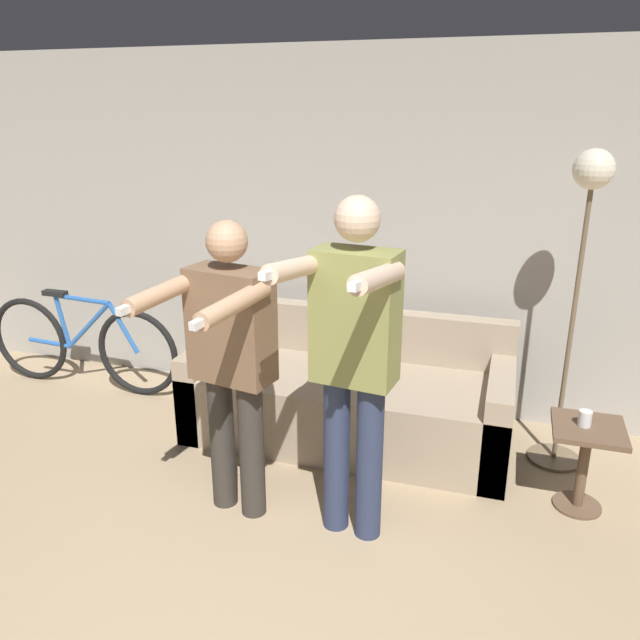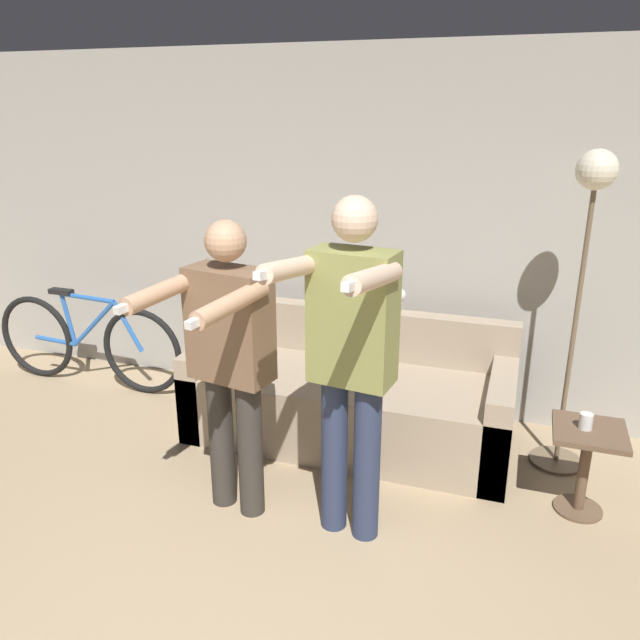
% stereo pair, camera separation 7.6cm
% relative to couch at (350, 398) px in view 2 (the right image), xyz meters
% --- Properties ---
extents(wall_back, '(10.00, 0.05, 2.60)m').
position_rel_couch_xyz_m(wall_back, '(-0.10, 0.62, 1.01)').
color(wall_back, '#B7B2A8').
rests_on(wall_back, ground_plane).
extents(couch, '(2.15, 0.89, 0.83)m').
position_rel_couch_xyz_m(couch, '(0.00, 0.00, 0.00)').
color(couch, tan).
rests_on(couch, ground_plane).
extents(person_left, '(0.59, 0.74, 1.66)m').
position_rel_couch_xyz_m(person_left, '(-0.39, -1.00, 0.67)').
color(person_left, '#38332D').
rests_on(person_left, ground_plane).
extents(person_right, '(0.54, 0.71, 1.81)m').
position_rel_couch_xyz_m(person_right, '(0.28, -1.00, 0.76)').
color(person_right, '#2D3856').
rests_on(person_right, ground_plane).
extents(cat, '(0.47, 0.14, 0.17)m').
position_rel_couch_xyz_m(cat, '(0.10, 0.34, 0.62)').
color(cat, silver).
rests_on(cat, couch).
extents(floor_lamp, '(0.33, 0.33, 1.97)m').
position_rel_couch_xyz_m(floor_lamp, '(1.37, 0.10, 1.21)').
color(floor_lamp, '#756047').
rests_on(floor_lamp, ground_plane).
extents(side_table, '(0.38, 0.38, 0.52)m').
position_rel_couch_xyz_m(side_table, '(1.48, -0.40, 0.08)').
color(side_table, brown).
rests_on(side_table, ground_plane).
extents(cup, '(0.07, 0.07, 0.09)m').
position_rel_couch_xyz_m(cup, '(1.45, -0.40, 0.28)').
color(cup, white).
rests_on(cup, side_table).
extents(bicycle, '(1.74, 0.07, 0.80)m').
position_rel_couch_xyz_m(bicycle, '(-2.26, 0.14, 0.08)').
color(bicycle, black).
rests_on(bicycle, ground_plane).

